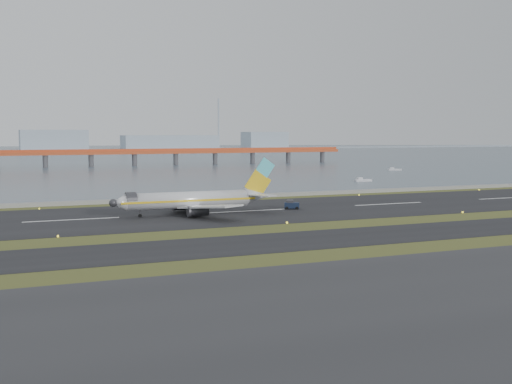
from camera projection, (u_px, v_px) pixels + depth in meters
ground at (304, 229)px, 124.14m from camera, size 1000.00×1000.00×0.00m
taxiway_strip at (334, 238)px, 113.11m from camera, size 1000.00×18.00×0.10m
runway_strip at (246, 211)px, 151.71m from camera, size 1000.00×45.00×0.10m
seawall at (206, 198)px, 179.24m from camera, size 1000.00×2.50×1.00m
bay_water at (60, 155)px, 546.91m from camera, size 1400.00×800.00×1.30m
red_pier at (134, 153)px, 360.91m from camera, size 260.00×5.00×10.20m
far_shoreline at (57, 145)px, 698.63m from camera, size 1400.00×80.00×60.50m
airliner at (195, 200)px, 144.87m from camera, size 38.52×32.89×12.80m
pushback_tug at (291, 205)px, 155.63m from camera, size 4.08×3.29×2.29m
workboat_near at (362, 180)px, 245.64m from camera, size 6.96×2.34×1.68m
workboat_far at (394, 169)px, 318.88m from camera, size 6.81×4.28×1.58m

